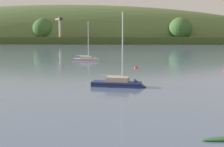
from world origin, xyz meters
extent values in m
cube|color=#3C4E24|center=(-8.98, 210.32, 2.26)|extent=(413.59, 52.90, 4.51)
ellipsoid|color=#56703D|center=(-52.04, 225.08, 0.00)|extent=(331.34, 63.65, 54.31)
sphere|color=#38602D|center=(-58.10, 201.72, 9.53)|extent=(14.34, 14.34, 14.34)
sphere|color=#38602D|center=(31.08, 203.66, 9.68)|extent=(14.77, 14.77, 14.77)
cube|color=#4C4C51|center=(-44.58, 191.19, 1.00)|extent=(4.52, 4.52, 2.00)
cylinder|color=#BCB293|center=(-44.58, 191.19, 9.40)|extent=(1.48, 1.48, 14.81)
cylinder|color=#BCB293|center=(-46.39, 193.91, 15.62)|extent=(5.20, 7.23, 0.81)
cube|color=#333338|center=(-43.77, 189.97, 15.62)|extent=(2.45, 2.23, 1.78)
cube|color=#ADB2BC|center=(-10.14, 71.49, -0.01)|extent=(6.32, 3.14, 1.02)
cone|color=#ADB2BC|center=(-7.15, 71.02, -0.01)|extent=(1.82, 2.36, 2.15)
cube|color=maroon|center=(-10.14, 71.49, 0.28)|extent=(6.33, 3.16, 0.10)
cube|color=#BCB299|center=(-9.99, 71.46, 0.81)|extent=(2.92, 1.92, 0.60)
cylinder|color=silver|center=(-9.39, 71.37, 5.08)|extent=(0.16, 0.16, 9.16)
cylinder|color=silver|center=(-10.96, 71.61, 1.26)|extent=(3.16, 0.61, 0.13)
cube|color=navy|center=(-0.21, 32.95, 0.05)|extent=(6.47, 2.97, 1.13)
cone|color=navy|center=(2.88, 32.50, 0.05)|extent=(1.83, 2.21, 2.01)
cube|color=black|center=(-0.21, 32.95, 0.34)|extent=(6.47, 2.99, 0.12)
cube|color=#BCB299|center=(-0.05, 32.93, 0.92)|extent=(2.98, 1.81, 0.61)
cylinder|color=silver|center=(0.56, 32.84, 5.02)|extent=(0.15, 0.15, 8.80)
cylinder|color=silver|center=(-1.05, 33.08, 1.38)|extent=(3.25, 0.59, 0.12)
sphere|color=red|center=(18.24, 51.30, 0.00)|extent=(0.58, 0.58, 0.58)
cylinder|color=black|center=(18.24, 51.30, 0.33)|extent=(0.04, 0.04, 0.08)
sphere|color=red|center=(2.33, 55.11, 0.00)|extent=(0.73, 0.73, 0.73)
cylinder|color=black|center=(2.33, 55.11, 0.41)|extent=(0.04, 0.04, 0.08)
camera|label=1|loc=(2.14, -7.57, 6.75)|focal=51.59mm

